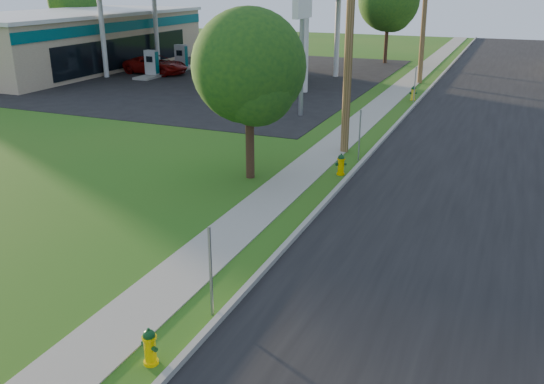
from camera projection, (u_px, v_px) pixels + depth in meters
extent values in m
cube|color=black|center=(455.00, 239.00, 15.45)|extent=(8.00, 120.00, 0.02)
cube|color=gray|center=(314.00, 215.00, 16.88)|extent=(0.15, 120.00, 0.15)
cube|color=#99978B|center=(260.00, 208.00, 17.53)|extent=(1.50, 120.00, 0.03)
cube|color=black|center=(197.00, 75.00, 41.92)|extent=(26.00, 28.00, 0.02)
cylinder|color=brown|center=(350.00, 27.00, 21.66)|extent=(0.32, 0.32, 9.80)
cylinder|color=brown|center=(425.00, 9.00, 37.27)|extent=(0.49, 0.32, 9.50)
cube|color=gray|center=(211.00, 272.00, 11.63)|extent=(0.05, 0.04, 2.00)
cube|color=gray|center=(360.00, 135.00, 21.84)|extent=(0.05, 0.04, 2.00)
cube|color=gray|center=(415.00, 85.00, 32.39)|extent=(0.05, 0.04, 2.00)
cylinder|color=silver|center=(103.00, 38.00, 40.11)|extent=(0.36, 0.36, 5.50)
cylinder|color=silver|center=(156.00, 31.00, 45.82)|extent=(0.36, 0.36, 5.50)
cylinder|color=silver|center=(306.00, 47.00, 34.66)|extent=(0.36, 0.36, 5.50)
cylinder|color=silver|center=(337.00, 37.00, 40.37)|extent=(0.36, 0.36, 5.50)
cube|color=gray|center=(153.00, 76.00, 41.07)|extent=(1.20, 3.20, 0.18)
cube|color=#9EA0A3|center=(152.00, 62.00, 40.74)|extent=(0.90, 0.50, 1.70)
cube|color=#005760|center=(152.00, 62.00, 40.74)|extent=(0.94, 0.40, 1.50)
cube|color=black|center=(149.00, 59.00, 40.42)|extent=(0.50, 0.02, 0.40)
cube|color=gray|center=(268.00, 84.00, 37.80)|extent=(1.20, 3.20, 0.18)
cube|color=#9EA0A3|center=(268.00, 70.00, 37.47)|extent=(0.90, 0.50, 1.70)
cube|color=#005760|center=(268.00, 70.00, 37.47)|extent=(0.94, 0.40, 1.50)
cube|color=black|center=(267.00, 66.00, 37.15)|extent=(0.50, 0.02, 0.40)
cube|color=gray|center=(182.00, 69.00, 44.53)|extent=(1.20, 3.20, 0.18)
cube|color=#9EA0A3|center=(181.00, 56.00, 44.19)|extent=(0.90, 0.50, 1.70)
cube|color=#005760|center=(181.00, 56.00, 44.19)|extent=(0.94, 0.40, 1.50)
cube|color=black|center=(179.00, 53.00, 43.87)|extent=(0.50, 0.02, 0.40)
cube|color=gray|center=(290.00, 76.00, 41.26)|extent=(1.20, 3.20, 0.18)
cube|color=#9EA0A3|center=(290.00, 62.00, 40.93)|extent=(0.90, 0.50, 1.70)
cube|color=#005760|center=(290.00, 62.00, 40.93)|extent=(0.94, 0.40, 1.50)
cube|color=black|center=(289.00, 59.00, 40.61)|extent=(0.50, 0.02, 0.40)
cube|color=tan|center=(74.00, 41.00, 45.22)|extent=(10.00, 22.00, 4.00)
cube|color=#005760|center=(125.00, 26.00, 42.95)|extent=(0.06, 22.00, 0.70)
cube|color=black|center=(128.00, 52.00, 43.60)|extent=(0.06, 16.06, 2.20)
cube|color=silver|center=(71.00, 13.00, 44.49)|extent=(10.40, 22.40, 0.25)
cylinder|color=gray|center=(301.00, 66.00, 28.66)|extent=(0.24, 0.24, 5.00)
cylinder|color=#342014|center=(250.00, 136.00, 19.81)|extent=(0.30, 0.30, 2.99)
sphere|color=#1A4416|center=(249.00, 66.00, 18.98)|extent=(3.82, 3.82, 3.82)
sphere|color=#1A4416|center=(256.00, 86.00, 18.78)|extent=(2.63, 2.63, 2.63)
cylinder|color=#342014|center=(386.00, 40.00, 47.36)|extent=(0.30, 0.30, 3.84)
sphere|color=#1A4416|center=(389.00, 0.00, 46.29)|extent=(4.92, 4.92, 4.92)
sphere|color=#1A4416|center=(392.00, 11.00, 46.15)|extent=(3.38, 3.38, 3.38)
cylinder|color=#342014|center=(77.00, 33.00, 54.01)|extent=(0.30, 0.30, 3.63)
sphere|color=#1A4416|center=(74.00, 1.00, 53.01)|extent=(4.65, 4.65, 4.65)
sphere|color=#1A4416|center=(76.00, 9.00, 52.85)|extent=(3.20, 3.20, 3.20)
cylinder|color=#F3C900|center=(151.00, 362.00, 10.45)|extent=(0.28, 0.28, 0.06)
cylinder|color=#F3C900|center=(150.00, 350.00, 10.36)|extent=(0.22, 0.22, 0.59)
cylinder|color=#F3C900|center=(149.00, 337.00, 10.27)|extent=(0.28, 0.28, 0.04)
sphere|color=#0C3E16|center=(149.00, 336.00, 10.26)|extent=(0.23, 0.23, 0.23)
cylinder|color=#0C3E16|center=(148.00, 330.00, 10.22)|extent=(0.05, 0.05, 0.06)
cylinder|color=#0C3E16|center=(143.00, 349.00, 10.24)|extent=(0.14, 0.15, 0.11)
cylinder|color=#0C3E16|center=(145.00, 343.00, 10.42)|extent=(0.12, 0.12, 0.09)
cylinder|color=#0C3E16|center=(154.00, 349.00, 10.25)|extent=(0.12, 0.12, 0.09)
cylinder|color=#E2B100|center=(341.00, 174.00, 20.58)|extent=(0.29, 0.29, 0.06)
cylinder|color=#E2B100|center=(341.00, 166.00, 20.49)|extent=(0.23, 0.23, 0.63)
cylinder|color=#E2B100|center=(341.00, 159.00, 20.39)|extent=(0.29, 0.29, 0.04)
sphere|color=#0F3B18|center=(341.00, 158.00, 20.38)|extent=(0.24, 0.24, 0.24)
cylinder|color=#0F3B18|center=(341.00, 154.00, 20.33)|extent=(0.05, 0.05, 0.06)
cylinder|color=#0F3B18|center=(341.00, 165.00, 20.32)|extent=(0.15, 0.16, 0.11)
cylinder|color=#0F3B18|center=(337.00, 164.00, 20.47)|extent=(0.13, 0.12, 0.09)
cylinder|color=#0F3B18|center=(345.00, 164.00, 20.45)|extent=(0.13, 0.12, 0.09)
cylinder|color=yellow|center=(413.00, 100.00, 33.30)|extent=(0.31, 0.31, 0.07)
cylinder|color=yellow|center=(413.00, 95.00, 33.20)|extent=(0.24, 0.24, 0.66)
cylinder|color=yellow|center=(413.00, 90.00, 33.10)|extent=(0.31, 0.31, 0.04)
sphere|color=#043415|center=(413.00, 89.00, 33.08)|extent=(0.25, 0.25, 0.25)
cylinder|color=#043415|center=(414.00, 87.00, 33.04)|extent=(0.05, 0.05, 0.07)
cylinder|color=#043415|center=(414.00, 94.00, 33.02)|extent=(0.16, 0.16, 0.12)
cylinder|color=#043415|center=(410.00, 93.00, 33.18)|extent=(0.14, 0.13, 0.10)
cylinder|color=#043415|center=(416.00, 93.00, 33.16)|extent=(0.14, 0.13, 0.10)
imported|color=#720907|center=(156.00, 65.00, 42.31)|extent=(4.99, 2.56, 1.35)
imported|color=#9EA0A4|center=(273.00, 70.00, 39.44)|extent=(4.67, 3.33, 1.48)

